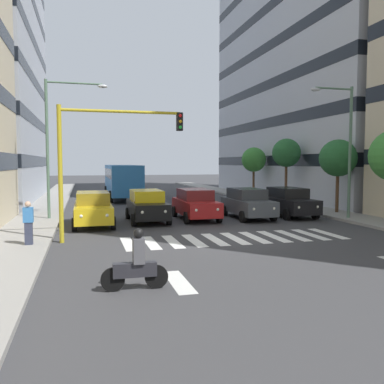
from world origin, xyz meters
name	(u,v)px	position (x,y,z in m)	size (l,w,h in m)	color
ground_plane	(235,238)	(0.00, 0.00, 0.00)	(180.00, 180.00, 0.00)	#38383A
sidewalk_right	(14,248)	(8.72, 0.00, 0.07)	(2.52, 90.00, 0.15)	gray
building_left_block_0	(319,34)	(-15.39, -18.53, 15.30)	(10.86, 25.98, 30.61)	#ADB2BC
crosswalk_markings	(235,238)	(0.00, 0.00, 0.00)	(9.45, 2.80, 0.01)	silver
lane_arrow_1	(179,282)	(3.73, 5.50, 0.00)	(0.50, 2.20, 0.01)	silver
car_0	(288,202)	(-5.63, -5.79, 0.89)	(2.02, 4.44, 1.72)	black
car_1	(247,203)	(-2.95, -5.68, 0.89)	(2.02, 4.44, 1.72)	#474C51
car_2	(195,204)	(0.08, -5.98, 0.89)	(2.02, 4.44, 1.72)	maroon
car_3	(147,205)	(2.86, -5.85, 0.89)	(2.02, 4.44, 1.72)	black
car_4	(93,209)	(5.74, -5.11, 0.89)	(2.02, 4.44, 1.72)	gold
bus_behind_traffic	(122,178)	(2.86, -20.42, 1.86)	(2.78, 10.50, 3.00)	#286BAD
motorcycle_with_rider	(136,265)	(4.92, 5.88, 0.65)	(1.70, 0.36, 1.57)	black
traffic_light_gantry	(98,149)	(5.56, -0.94, 3.76)	(5.09, 0.36, 5.50)	#AD991E
street_lamp_left	(344,139)	(-7.66, -3.43, 4.52)	(2.59, 0.28, 7.20)	#4C6B56
street_lamp_right	(57,134)	(7.52, -7.53, 4.80)	(3.36, 0.28, 7.58)	#4C6B56
street_tree_1	(338,158)	(-9.02, -5.88, 3.48)	(2.29, 2.29, 4.50)	#513823
street_tree_2	(286,153)	(-8.66, -11.81, 3.94)	(2.14, 2.14, 4.89)	#513823
street_tree_3	(254,160)	(-8.70, -17.97, 3.48)	(2.20, 2.20, 4.45)	#513823
pedestrian_waiting	(28,222)	(8.19, -0.10, 1.00)	(0.36, 0.24, 1.63)	#2D3347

